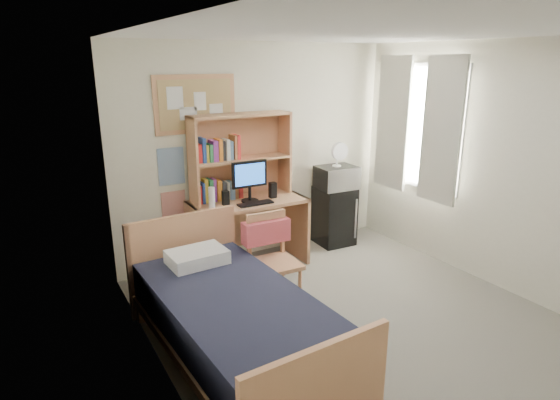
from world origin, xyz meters
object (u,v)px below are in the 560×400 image
bed (236,329)px  speaker_right (273,190)px  microwave (336,177)px  desk (248,233)px  desk_chair (275,263)px  bulletin_board (195,104)px  speaker_left (226,198)px  monitor (250,182)px  mini_fridge (334,215)px  desk_fan (337,156)px

bed → speaker_right: 2.07m
bed → microwave: (2.25, 1.69, 0.63)m
desk → speaker_right: (0.30, -0.06, 0.51)m
desk_chair → microwave: size_ratio=1.93×
desk_chair → bulletin_board: bearing=102.1°
bulletin_board → speaker_left: (0.15, -0.39, -1.01)m
microwave → speaker_right: bearing=-169.1°
monitor → speaker_left: bearing=-180.0°
desk → bulletin_board: bearing=143.8°
mini_fridge → monitor: monitor is taller
monitor → speaker_left: 0.33m
bed → speaker_left: speaker_left is taller
mini_fridge → desk: bearing=-172.6°
mini_fridge → speaker_right: size_ratio=4.21×
desk → desk_fan: (1.33, 0.07, 0.79)m
bulletin_board → monitor: bearing=-41.1°
monitor → desk_fan: size_ratio=1.59×
microwave → desk_fan: 0.29m
bed → speaker_left: (0.62, 1.56, 0.62)m
desk_chair → desk_fan: (1.54, 1.10, 0.73)m
speaker_left → desk_fan: (1.63, 0.13, 0.29)m
bulletin_board → microwave: bearing=-8.4°
bulletin_board → desk: size_ratio=0.71×
desk → desk_fan: size_ratio=4.67×
speaker_right → bulletin_board: bearing=152.5°
monitor → desk: bearing=90.0°
bed → monitor: bearing=56.8°
desk → speaker_right: size_ratio=7.19×
desk → microwave: bearing=3.5°
speaker_left → speaker_right: (0.60, -0.00, 0.01)m
bulletin_board → desk: bulletin_board is taller
desk_chair → desk_fan: size_ratio=3.38×
speaker_left → microwave: 1.63m
monitor → desk_chair: bearing=-102.1°
desk → speaker_left: bearing=-168.7°
desk → speaker_right: speaker_right is taller
mini_fridge → microwave: microwave is taller
speaker_right → desk_fan: desk_fan is taller
bulletin_board → speaker_left: size_ratio=5.64×
desk_chair → speaker_right: bearing=64.0°
mini_fridge → speaker_left: bearing=-171.3°
bed → speaker_left: bearing=65.7°
desk → mini_fridge: desk is taller
monitor → bulletin_board: bearing=139.2°
speaker_right → bed: bearing=-127.7°
mini_fridge → speaker_right: (-1.03, -0.15, 0.53)m
desk → monitor: (-0.00, -0.06, 0.64)m
bulletin_board → mini_fridge: (1.78, -0.24, -1.53)m
bed → mini_fridge: bearing=34.6°
mini_fridge → desk_fan: bearing=-90.0°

